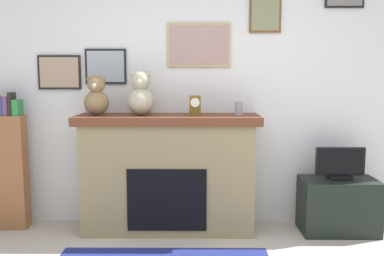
{
  "coord_description": "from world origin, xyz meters",
  "views": [
    {
      "loc": [
        -0.08,
        -2.2,
        1.47
      ],
      "look_at": [
        -0.11,
        1.7,
        0.98
      ],
      "focal_mm": 39.4,
      "sensor_mm": 36.0,
      "label": 1
    }
  ],
  "objects_px": {
    "bookshelf": "(4,166)",
    "candle_jar": "(239,108)",
    "tv_stand": "(338,206)",
    "mantel_clock": "(195,105)",
    "teddy_bear_cream": "(96,97)",
    "fireplace": "(168,172)",
    "television": "(340,165)",
    "teddy_bear_tan": "(141,95)"
  },
  "relations": [
    {
      "from": "bookshelf",
      "to": "candle_jar",
      "type": "height_order",
      "value": "bookshelf"
    },
    {
      "from": "tv_stand",
      "to": "mantel_clock",
      "type": "distance_m",
      "value": 1.64
    },
    {
      "from": "mantel_clock",
      "to": "teddy_bear_cream",
      "type": "bearing_deg",
      "value": 179.96
    },
    {
      "from": "tv_stand",
      "to": "mantel_clock",
      "type": "bearing_deg",
      "value": 178.35
    },
    {
      "from": "fireplace",
      "to": "bookshelf",
      "type": "distance_m",
      "value": 1.58
    },
    {
      "from": "fireplace",
      "to": "teddy_bear_cream",
      "type": "relative_size",
      "value": 4.62
    },
    {
      "from": "teddy_bear_cream",
      "to": "fireplace",
      "type": "bearing_deg",
      "value": 1.58
    },
    {
      "from": "fireplace",
      "to": "television",
      "type": "relative_size",
      "value": 3.75
    },
    {
      "from": "tv_stand",
      "to": "candle_jar",
      "type": "relative_size",
      "value": 5.32
    },
    {
      "from": "tv_stand",
      "to": "television",
      "type": "height_order",
      "value": "television"
    },
    {
      "from": "candle_jar",
      "to": "teddy_bear_cream",
      "type": "relative_size",
      "value": 0.36
    },
    {
      "from": "teddy_bear_cream",
      "to": "candle_jar",
      "type": "bearing_deg",
      "value": 0.02
    },
    {
      "from": "fireplace",
      "to": "tv_stand",
      "type": "distance_m",
      "value": 1.63
    },
    {
      "from": "tv_stand",
      "to": "teddy_bear_tan",
      "type": "xyz_separation_m",
      "value": [
        -1.85,
        0.04,
        1.04
      ]
    },
    {
      "from": "bookshelf",
      "to": "television",
      "type": "xyz_separation_m",
      "value": [
        3.18,
        -0.1,
        0.04
      ]
    },
    {
      "from": "teddy_bear_cream",
      "to": "teddy_bear_tan",
      "type": "bearing_deg",
      "value": -0.01
    },
    {
      "from": "mantel_clock",
      "to": "bookshelf",
      "type": "bearing_deg",
      "value": 178.08
    },
    {
      "from": "candle_jar",
      "to": "television",
      "type": "bearing_deg",
      "value": -2.5
    },
    {
      "from": "fireplace",
      "to": "candle_jar",
      "type": "distance_m",
      "value": 0.9
    },
    {
      "from": "mantel_clock",
      "to": "teddy_bear_tan",
      "type": "bearing_deg",
      "value": 179.93
    },
    {
      "from": "fireplace",
      "to": "candle_jar",
      "type": "bearing_deg",
      "value": -1.55
    },
    {
      "from": "bookshelf",
      "to": "television",
      "type": "relative_size",
      "value": 2.9
    },
    {
      "from": "bookshelf",
      "to": "tv_stand",
      "type": "relative_size",
      "value": 1.88
    },
    {
      "from": "television",
      "to": "candle_jar",
      "type": "distance_m",
      "value": 1.08
    },
    {
      "from": "tv_stand",
      "to": "fireplace",
      "type": "bearing_deg",
      "value": 177.94
    },
    {
      "from": "television",
      "to": "teddy_bear_cream",
      "type": "xyz_separation_m",
      "value": [
        -2.26,
        0.04,
        0.62
      ]
    },
    {
      "from": "tv_stand",
      "to": "teddy_bear_tan",
      "type": "height_order",
      "value": "teddy_bear_tan"
    },
    {
      "from": "fireplace",
      "to": "mantel_clock",
      "type": "relative_size",
      "value": 9.4
    },
    {
      "from": "tv_stand",
      "to": "mantel_clock",
      "type": "relative_size",
      "value": 3.86
    },
    {
      "from": "fireplace",
      "to": "candle_jar",
      "type": "xyz_separation_m",
      "value": [
        0.66,
        -0.02,
        0.61
      ]
    },
    {
      "from": "bookshelf",
      "to": "candle_jar",
      "type": "bearing_deg",
      "value": -1.54
    },
    {
      "from": "tv_stand",
      "to": "teddy_bear_tan",
      "type": "relative_size",
      "value": 1.69
    },
    {
      "from": "mantel_clock",
      "to": "fireplace",
      "type": "bearing_deg",
      "value": 175.72
    },
    {
      "from": "candle_jar",
      "to": "teddy_bear_tan",
      "type": "height_order",
      "value": "teddy_bear_tan"
    },
    {
      "from": "bookshelf",
      "to": "candle_jar",
      "type": "distance_m",
      "value": 2.3
    },
    {
      "from": "television",
      "to": "mantel_clock",
      "type": "relative_size",
      "value": 2.51
    },
    {
      "from": "television",
      "to": "teddy_bear_tan",
      "type": "distance_m",
      "value": 1.96
    },
    {
      "from": "fireplace",
      "to": "teddy_bear_tan",
      "type": "bearing_deg",
      "value": -175.8
    },
    {
      "from": "mantel_clock",
      "to": "teddy_bear_tan",
      "type": "xyz_separation_m",
      "value": [
        -0.5,
        0.0,
        0.09
      ]
    },
    {
      "from": "bookshelf",
      "to": "teddy_bear_tan",
      "type": "bearing_deg",
      "value": -2.61
    },
    {
      "from": "bookshelf",
      "to": "teddy_bear_tan",
      "type": "height_order",
      "value": "teddy_bear_tan"
    },
    {
      "from": "mantel_clock",
      "to": "tv_stand",
      "type": "bearing_deg",
      "value": -1.65
    }
  ]
}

